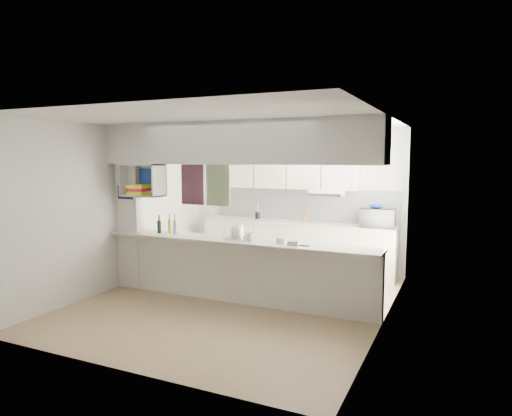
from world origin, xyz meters
The scene contains 16 objects.
floor centered at (0.00, 0.00, 0.00)m, with size 4.80×4.80×0.00m, color #9F815C.
ceiling centered at (0.00, 0.00, 2.60)m, with size 4.80×4.80×0.00m, color white.
wall_back centered at (0.00, 2.40, 1.30)m, with size 4.20×4.20×0.00m, color silver.
wall_left centered at (-2.10, 0.00, 1.30)m, with size 4.80×4.80×0.00m, color silver.
wall_right centered at (2.10, 0.00, 1.30)m, with size 4.80×4.80×0.00m, color silver.
servery_partition centered at (-0.17, 0.00, 1.66)m, with size 4.20×0.50×2.60m.
cubby_shelf centered at (-1.57, -0.06, 1.71)m, with size 0.65×0.35×0.50m.
kitchen_run centered at (0.16, 2.14, 0.83)m, with size 3.60×0.63×2.24m.
microwave centered at (1.65, 2.10, 1.08)m, with size 0.57×0.39×0.32m, color white.
bowl centered at (1.61, 2.12, 1.26)m, with size 0.24×0.24×0.06m, color navy.
dish_rack centered at (0.05, 0.05, 1.01)m, with size 0.48×0.40×0.23m.
cup centered at (0.26, -0.06, 0.99)m, with size 0.13×0.13×0.10m, color white.
wine_bottles centered at (-1.19, 0.04, 1.04)m, with size 0.36×0.14×0.32m.
plastic_tubs centered at (0.80, -0.02, 0.95)m, with size 0.50×0.23×0.08m.
utensil_jar centered at (-0.62, 2.15, 0.99)m, with size 0.10×0.10×0.14m, color black.
knife_block centered at (0.33, 2.18, 1.01)m, with size 0.09×0.07×0.18m, color brown.
Camera 1 is at (2.97, -5.76, 2.09)m, focal length 32.00 mm.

